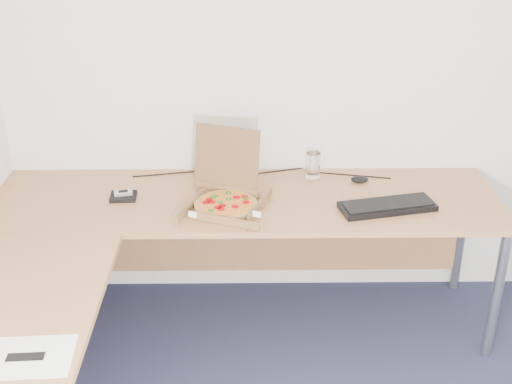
{
  "coord_description": "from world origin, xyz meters",
  "views": [
    {
      "loc": [
        -0.48,
        -1.6,
        2.22
      ],
      "look_at": [
        -0.45,
        1.28,
        0.82
      ],
      "focal_mm": 47.77,
      "sensor_mm": 36.0,
      "label": 1
    }
  ],
  "objects_px": {
    "keyboard": "(387,206)",
    "drinking_glass": "(313,165)",
    "wallet": "(123,196)",
    "desk": "(171,248)",
    "pizza_box": "(226,200)"
  },
  "relations": [
    {
      "from": "keyboard",
      "to": "drinking_glass",
      "type": "bearing_deg",
      "value": 118.05
    },
    {
      "from": "drinking_glass",
      "to": "keyboard",
      "type": "xyz_separation_m",
      "value": [
        0.32,
        -0.37,
        -0.05
      ]
    },
    {
      "from": "pizza_box",
      "to": "keyboard",
      "type": "height_order",
      "value": "pizza_box"
    },
    {
      "from": "desk",
      "to": "wallet",
      "type": "relative_size",
      "value": 19.93
    },
    {
      "from": "desk",
      "to": "keyboard",
      "type": "distance_m",
      "value": 1.04
    },
    {
      "from": "drinking_glass",
      "to": "wallet",
      "type": "relative_size",
      "value": 1.06
    },
    {
      "from": "drinking_glass",
      "to": "keyboard",
      "type": "height_order",
      "value": "drinking_glass"
    },
    {
      "from": "drinking_glass",
      "to": "wallet",
      "type": "distance_m",
      "value": 0.98
    },
    {
      "from": "desk",
      "to": "wallet",
      "type": "xyz_separation_m",
      "value": [
        -0.28,
        0.43,
        0.04
      ]
    },
    {
      "from": "pizza_box",
      "to": "drinking_glass",
      "type": "xyz_separation_m",
      "value": [
        0.44,
        0.35,
        0.03
      ]
    },
    {
      "from": "desk",
      "to": "drinking_glass",
      "type": "height_order",
      "value": "drinking_glass"
    },
    {
      "from": "keyboard",
      "to": "wallet",
      "type": "relative_size",
      "value": 3.6
    },
    {
      "from": "desk",
      "to": "pizza_box",
      "type": "height_order",
      "value": "pizza_box"
    },
    {
      "from": "wallet",
      "to": "drinking_glass",
      "type": "bearing_deg",
      "value": 11.71
    },
    {
      "from": "keyboard",
      "to": "wallet",
      "type": "xyz_separation_m",
      "value": [
        -1.27,
        0.13,
        -0.0
      ]
    }
  ]
}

